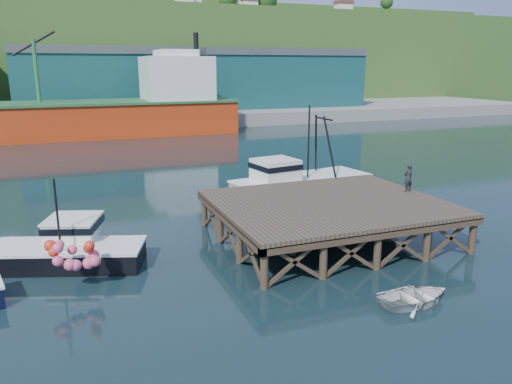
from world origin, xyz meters
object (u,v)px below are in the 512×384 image
boat_black (69,248)px  trawler (299,182)px  dinghy (415,296)px  dockworker (408,178)px

boat_black → trawler: bearing=41.4°
dinghy → dockworker: (5.99, 8.43, 2.63)m
boat_black → dockworker: size_ratio=4.58×
trawler → dockworker: 8.26m
trawler → dockworker: trawler is taller
dinghy → dockworker: dockworker is taller
boat_black → trawler: trawler is taller
trawler → dinghy: trawler is taller
boat_black → dockworker: (18.76, -1.06, 2.15)m
boat_black → trawler: (15.34, 6.29, 0.56)m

